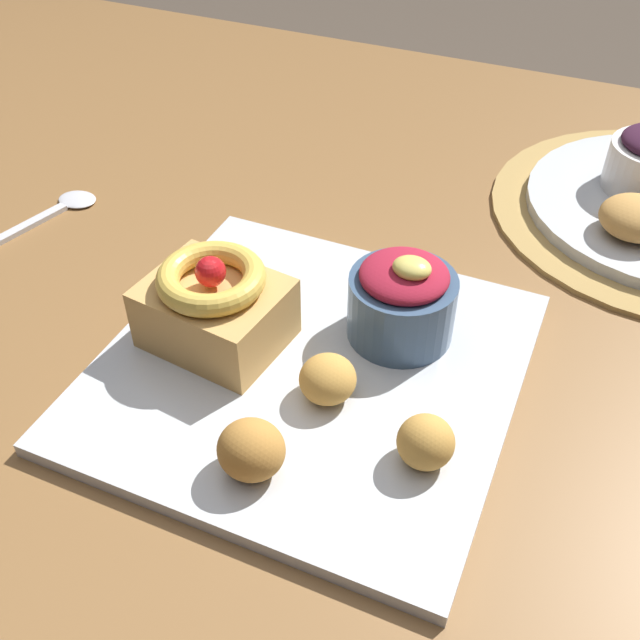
{
  "coord_description": "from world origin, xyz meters",
  "views": [
    {
      "loc": [
        0.25,
        -0.47,
        1.14
      ],
      "look_at": [
        0.08,
        -0.09,
        0.77
      ],
      "focal_mm": 41.72,
      "sensor_mm": 36.0,
      "label": 1
    }
  ],
  "objects_px": {
    "back_pastry": "(636,218)",
    "spoon": "(55,211)",
    "front_plate": "(310,369)",
    "cake_slice": "(220,307)",
    "berry_ramekin": "(402,300)",
    "fritter_back": "(251,450)",
    "fritter_middle": "(328,379)",
    "fritter_front": "(426,442)"
  },
  "relations": [
    {
      "from": "front_plate",
      "to": "back_pastry",
      "type": "relative_size",
      "value": 4.67
    },
    {
      "from": "front_plate",
      "to": "back_pastry",
      "type": "distance_m",
      "value": 0.34
    },
    {
      "from": "back_pastry",
      "to": "spoon",
      "type": "xyz_separation_m",
      "value": [
        -0.53,
        -0.17,
        -0.03
      ]
    },
    {
      "from": "cake_slice",
      "to": "spoon",
      "type": "xyz_separation_m",
      "value": [
        -0.25,
        0.11,
        -0.04
      ]
    },
    {
      "from": "fritter_front",
      "to": "cake_slice",
      "type": "bearing_deg",
      "value": 164.55
    },
    {
      "from": "cake_slice",
      "to": "back_pastry",
      "type": "xyz_separation_m",
      "value": [
        0.28,
        0.27,
        -0.01
      ]
    },
    {
      "from": "front_plate",
      "to": "fritter_front",
      "type": "bearing_deg",
      "value": -26.13
    },
    {
      "from": "berry_ramekin",
      "to": "fritter_back",
      "type": "distance_m",
      "value": 0.17
    },
    {
      "from": "cake_slice",
      "to": "back_pastry",
      "type": "relative_size",
      "value": 1.72
    },
    {
      "from": "cake_slice",
      "to": "berry_ramekin",
      "type": "bearing_deg",
      "value": 27.06
    },
    {
      "from": "back_pastry",
      "to": "front_plate",
      "type": "bearing_deg",
      "value": -127.19
    },
    {
      "from": "front_plate",
      "to": "spoon",
      "type": "xyz_separation_m",
      "value": [
        -0.32,
        0.1,
        -0.0
      ]
    },
    {
      "from": "fritter_middle",
      "to": "fritter_front",
      "type": "bearing_deg",
      "value": -18.86
    },
    {
      "from": "fritter_middle",
      "to": "fritter_back",
      "type": "xyz_separation_m",
      "value": [
        -0.02,
        -0.08,
        0.0
      ]
    },
    {
      "from": "fritter_front",
      "to": "fritter_middle",
      "type": "height_order",
      "value": "fritter_front"
    },
    {
      "from": "berry_ramekin",
      "to": "spoon",
      "type": "height_order",
      "value": "berry_ramekin"
    },
    {
      "from": "fritter_middle",
      "to": "back_pastry",
      "type": "relative_size",
      "value": 0.64
    },
    {
      "from": "front_plate",
      "to": "cake_slice",
      "type": "xyz_separation_m",
      "value": [
        -0.07,
        -0.0,
        0.04
      ]
    },
    {
      "from": "berry_ramekin",
      "to": "fritter_back",
      "type": "bearing_deg",
      "value": -105.21
    },
    {
      "from": "fritter_back",
      "to": "spoon",
      "type": "bearing_deg",
      "value": 147.76
    },
    {
      "from": "front_plate",
      "to": "berry_ramekin",
      "type": "bearing_deg",
      "value": 49.74
    },
    {
      "from": "fritter_front",
      "to": "fritter_middle",
      "type": "relative_size",
      "value": 0.92
    },
    {
      "from": "front_plate",
      "to": "back_pastry",
      "type": "bearing_deg",
      "value": 52.81
    },
    {
      "from": "fritter_front",
      "to": "back_pastry",
      "type": "bearing_deg",
      "value": 73.17
    },
    {
      "from": "front_plate",
      "to": "fritter_back",
      "type": "distance_m",
      "value": 0.11
    },
    {
      "from": "fritter_back",
      "to": "back_pastry",
      "type": "relative_size",
      "value": 0.69
    },
    {
      "from": "back_pastry",
      "to": "spoon",
      "type": "relative_size",
      "value": 0.53
    },
    {
      "from": "berry_ramekin",
      "to": "spoon",
      "type": "relative_size",
      "value": 0.67
    },
    {
      "from": "berry_ramekin",
      "to": "fritter_front",
      "type": "height_order",
      "value": "berry_ramekin"
    },
    {
      "from": "berry_ramekin",
      "to": "fritter_back",
      "type": "relative_size",
      "value": 1.84
    },
    {
      "from": "berry_ramekin",
      "to": "fritter_middle",
      "type": "height_order",
      "value": "berry_ramekin"
    },
    {
      "from": "front_plate",
      "to": "fritter_middle",
      "type": "distance_m",
      "value": 0.04
    },
    {
      "from": "fritter_back",
      "to": "back_pastry",
      "type": "xyz_separation_m",
      "value": [
        0.2,
        0.37,
        0.0
      ]
    },
    {
      "from": "berry_ramekin",
      "to": "back_pastry",
      "type": "distance_m",
      "value": 0.26
    },
    {
      "from": "cake_slice",
      "to": "fritter_middle",
      "type": "relative_size",
      "value": 2.67
    },
    {
      "from": "fritter_middle",
      "to": "spoon",
      "type": "xyz_separation_m",
      "value": [
        -0.35,
        0.13,
        -0.03
      ]
    },
    {
      "from": "fritter_middle",
      "to": "spoon",
      "type": "distance_m",
      "value": 0.37
    },
    {
      "from": "fritter_middle",
      "to": "back_pastry",
      "type": "xyz_separation_m",
      "value": [
        0.18,
        0.29,
        0.01
      ]
    },
    {
      "from": "berry_ramekin",
      "to": "back_pastry",
      "type": "relative_size",
      "value": 1.27
    },
    {
      "from": "fritter_back",
      "to": "spoon",
      "type": "distance_m",
      "value": 0.39
    },
    {
      "from": "front_plate",
      "to": "cake_slice",
      "type": "height_order",
      "value": "cake_slice"
    },
    {
      "from": "fritter_middle",
      "to": "spoon",
      "type": "relative_size",
      "value": 0.34
    }
  ]
}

